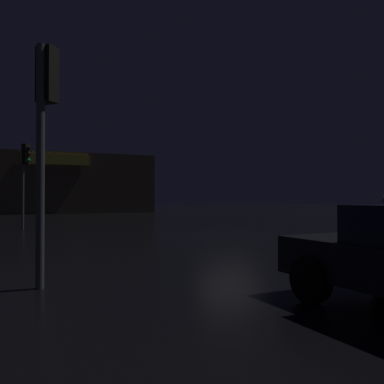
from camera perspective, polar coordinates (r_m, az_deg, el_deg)
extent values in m
plane|color=black|center=(16.85, 5.23, -6.12)|extent=(120.00, 120.00, 0.00)
cube|color=brown|center=(45.03, -19.34, 1.08)|extent=(19.85, 9.36, 5.96)
cube|color=#E5D84C|center=(40.35, -18.78, 4.40)|extent=(6.03, 0.24, 0.98)
cylinder|color=#595B60|center=(7.46, -20.69, 3.47)|extent=(0.15, 0.15, 4.24)
cube|color=black|center=(7.86, -19.82, 15.31)|extent=(0.41, 0.41, 0.99)
sphere|color=black|center=(8.06, -18.99, 17.10)|extent=(0.20, 0.20, 0.20)
sphere|color=black|center=(7.98, -19.00, 15.08)|extent=(0.20, 0.20, 0.20)
sphere|color=#19D13F|center=(7.90, -19.01, 13.01)|extent=(0.20, 0.20, 0.20)
cylinder|color=#595B60|center=(21.42, -22.82, 0.69)|extent=(0.12, 0.12, 4.19)
cube|color=black|center=(21.42, -22.48, 4.97)|extent=(0.41, 0.41, 1.00)
sphere|color=black|center=(21.35, -22.14, 5.80)|extent=(0.20, 0.20, 0.20)
sphere|color=black|center=(21.32, -22.15, 4.99)|extent=(0.20, 0.20, 0.20)
sphere|color=#19D13F|center=(21.29, -22.15, 4.19)|extent=(0.20, 0.20, 0.20)
cylinder|color=black|center=(6.40, 16.41, -11.81)|extent=(0.25, 0.70, 0.70)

